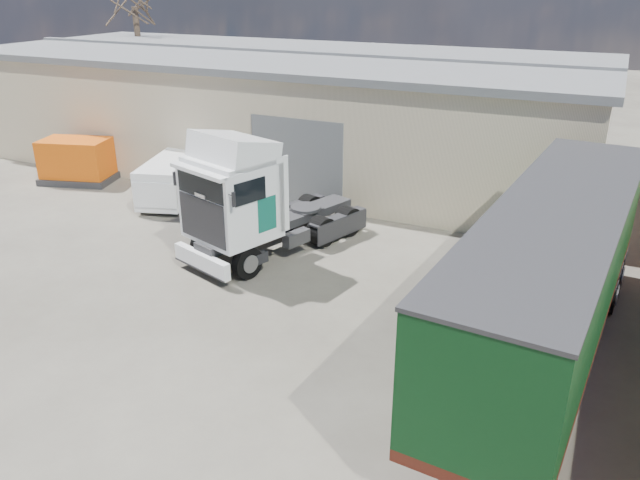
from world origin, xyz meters
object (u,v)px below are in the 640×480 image
at_px(orange_skip, 77,163).
at_px(box_trailer, 553,267).
at_px(panel_van, 172,181).
at_px(tractor_unit, 252,205).

bearing_deg(orange_skip, box_trailer, -32.27).
distance_m(panel_van, orange_skip, 5.61).
bearing_deg(box_trailer, orange_skip, 168.82).
bearing_deg(orange_skip, tractor_unit, -34.43).
bearing_deg(orange_skip, panel_van, -20.27).
bearing_deg(panel_van, box_trailer, -37.52).
relative_size(panel_van, orange_skip, 1.30).
distance_m(tractor_unit, orange_skip, 12.15).
bearing_deg(panel_van, orange_skip, 158.57).
relative_size(tractor_unit, orange_skip, 1.93).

